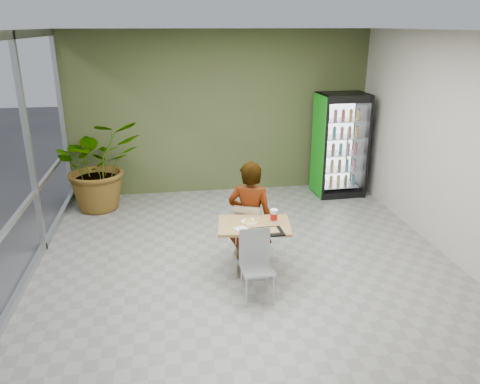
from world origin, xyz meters
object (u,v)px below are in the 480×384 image
object	(u,v)px
chair_far	(248,227)
seated_woman	(250,221)
chair_near	(256,259)
cafeteria_tray	(268,232)
potted_plant	(98,165)
soda_cup	(274,216)
beverage_fridge	(340,145)
dining_table	(254,239)

from	to	relation	value
chair_far	seated_woman	distance (m)	0.10
chair_near	cafeteria_tray	size ratio (longest dim) A/B	2.22
chair_near	potted_plant	world-z (taller)	potted_plant
seated_woman	soda_cup	xyz separation A→B (m)	(0.24, -0.45, 0.24)
seated_woman	cafeteria_tray	size ratio (longest dim) A/B	4.49
seated_woman	soda_cup	size ratio (longest dim) A/B	10.06
beverage_fridge	potted_plant	distance (m)	4.66
beverage_fridge	chair_near	bearing A→B (deg)	-126.20
seated_woman	chair_near	bearing A→B (deg)	105.97
chair_far	soda_cup	bearing A→B (deg)	145.71
beverage_fridge	potted_plant	world-z (taller)	beverage_fridge
chair_far	beverage_fridge	distance (m)	3.44
dining_table	chair_far	xyz separation A→B (m)	(-0.00, 0.45, -0.03)
chair_near	soda_cup	distance (m)	0.74
dining_table	beverage_fridge	xyz separation A→B (m)	(2.27, 2.99, 0.48)
chair_near	seated_woman	xyz separation A→B (m)	(0.10, 1.02, 0.08)
chair_near	soda_cup	bearing A→B (deg)	57.26
dining_table	soda_cup	distance (m)	0.41
soda_cup	potted_plant	size ratio (longest dim) A/B	0.11
cafeteria_tray	soda_cup	bearing A→B (deg)	64.93
cafeteria_tray	beverage_fridge	xyz separation A→B (m)	(2.15, 3.28, 0.25)
seated_woman	beverage_fridge	xyz separation A→B (m)	(2.24, 2.50, 0.42)
chair_far	seated_woman	world-z (taller)	seated_woman
soda_cup	beverage_fridge	distance (m)	3.56
soda_cup	chair_far	bearing A→B (deg)	123.87
soda_cup	cafeteria_tray	bearing A→B (deg)	-115.07
chair_far	beverage_fridge	size ratio (longest dim) A/B	0.43
beverage_fridge	seated_woman	bearing A→B (deg)	-134.38
dining_table	seated_woman	world-z (taller)	seated_woman
cafeteria_tray	potted_plant	bearing A→B (deg)	128.09
dining_table	potted_plant	xyz separation A→B (m)	(-2.38, 2.90, 0.31)
chair_far	seated_woman	size ratio (longest dim) A/B	0.48
chair_far	beverage_fridge	bearing A→B (deg)	-110.06
chair_near	soda_cup	xyz separation A→B (m)	(0.35, 0.57, 0.32)
dining_table	cafeteria_tray	size ratio (longest dim) A/B	2.60
beverage_fridge	potted_plant	xyz separation A→B (m)	(-4.65, -0.09, -0.17)
dining_table	soda_cup	size ratio (longest dim) A/B	5.83
soda_cup	seated_woman	bearing A→B (deg)	118.59
seated_woman	beverage_fridge	size ratio (longest dim) A/B	0.88
soda_cup	beverage_fridge	xyz separation A→B (m)	(2.00, 2.95, 0.18)
chair_near	potted_plant	bearing A→B (deg)	122.70
beverage_fridge	soda_cup	bearing A→B (deg)	-126.61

